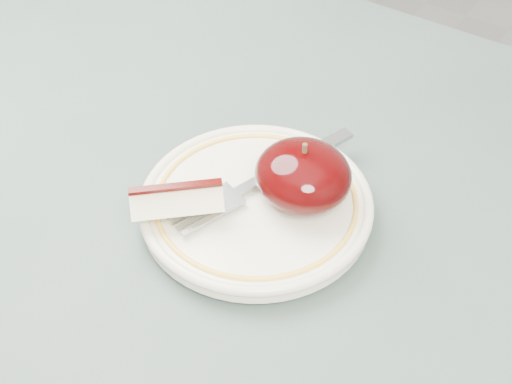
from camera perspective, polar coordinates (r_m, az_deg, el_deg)
The scene contains 5 objects.
table at distance 0.63m, azimuth -7.32°, elevation -10.93°, with size 0.90×0.90×0.75m.
plate at distance 0.58m, azimuth 0.00°, elevation -0.98°, with size 0.19×0.19×0.02m.
apple_half at distance 0.57m, azimuth 3.79°, elevation 1.35°, with size 0.08×0.07×0.06m.
apple_wedge at distance 0.56m, azimuth -6.33°, elevation -0.79°, with size 0.07×0.07×0.03m.
fork at distance 0.59m, azimuth 0.47°, elevation 1.06°, with size 0.08×0.18×0.00m.
Camera 1 is at (0.26, -0.25, 1.18)m, focal length 50.00 mm.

